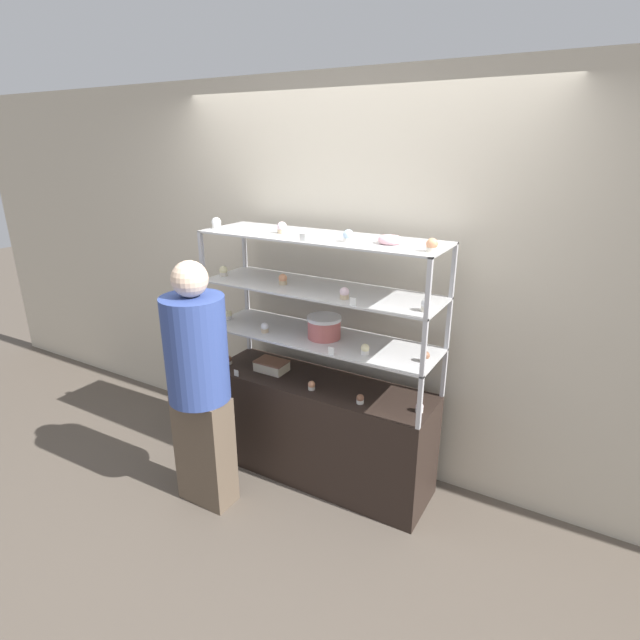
% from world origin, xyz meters
% --- Properties ---
extents(ground_plane, '(20.00, 20.00, 0.00)m').
position_xyz_m(ground_plane, '(0.00, 0.00, 0.00)').
color(ground_plane, brown).
extents(back_wall, '(8.00, 0.05, 2.60)m').
position_xyz_m(back_wall, '(0.00, 0.37, 1.30)').
color(back_wall, beige).
rests_on(back_wall, ground_plane).
extents(display_base, '(1.51, 0.45, 0.71)m').
position_xyz_m(display_base, '(0.00, 0.00, 0.36)').
color(display_base, black).
rests_on(display_base, ground_plane).
extents(display_riser_lower, '(1.51, 0.45, 0.32)m').
position_xyz_m(display_riser_lower, '(0.00, 0.00, 1.01)').
color(display_riser_lower, '#B7B7BC').
rests_on(display_riser_lower, display_base).
extents(display_riser_middle, '(1.51, 0.45, 0.32)m').
position_xyz_m(display_riser_middle, '(0.00, 0.00, 1.33)').
color(display_riser_middle, '#B7B7BC').
rests_on(display_riser_middle, display_riser_lower).
extents(display_riser_upper, '(1.51, 0.45, 0.32)m').
position_xyz_m(display_riser_upper, '(0.00, 0.00, 1.65)').
color(display_riser_upper, '#B7B7BC').
rests_on(display_riser_upper, display_riser_middle).
extents(layer_cake_centerpiece, '(0.21, 0.21, 0.14)m').
position_xyz_m(layer_cake_centerpiece, '(0.03, -0.00, 1.10)').
color(layer_cake_centerpiece, '#C66660').
rests_on(layer_cake_centerpiece, display_riser_lower).
extents(sheet_cake_frosted, '(0.21, 0.14, 0.07)m').
position_xyz_m(sheet_cake_frosted, '(-0.37, -0.02, 0.75)').
color(sheet_cake_frosted, beige).
rests_on(sheet_cake_frosted, display_base).
extents(cupcake_0, '(0.05, 0.05, 0.06)m').
position_xyz_m(cupcake_0, '(-0.70, -0.08, 0.74)').
color(cupcake_0, beige).
rests_on(cupcake_0, display_base).
extents(cupcake_1, '(0.05, 0.05, 0.06)m').
position_xyz_m(cupcake_1, '(0.01, -0.12, 0.74)').
color(cupcake_1, beige).
rests_on(cupcake_1, display_base).
extents(cupcake_2, '(0.05, 0.05, 0.06)m').
position_xyz_m(cupcake_2, '(0.35, -0.12, 0.74)').
color(cupcake_2, white).
rests_on(cupcake_2, display_base).
extents(cupcake_3, '(0.05, 0.05, 0.06)m').
position_xyz_m(cupcake_3, '(0.69, -0.04, 0.74)').
color(cupcake_3, white).
rests_on(cupcake_3, display_base).
extents(price_tag_0, '(0.04, 0.00, 0.04)m').
position_xyz_m(price_tag_0, '(-0.53, -0.21, 0.73)').
color(price_tag_0, white).
rests_on(price_tag_0, display_base).
extents(cupcake_4, '(0.05, 0.05, 0.06)m').
position_xyz_m(cupcake_4, '(-0.71, -0.04, 1.06)').
color(cupcake_4, white).
rests_on(cupcake_4, display_riser_lower).
extents(cupcake_5, '(0.05, 0.05, 0.06)m').
position_xyz_m(cupcake_5, '(-0.35, -0.11, 1.06)').
color(cupcake_5, '#CCB28C').
rests_on(cupcake_5, display_riser_lower).
extents(cupcake_6, '(0.05, 0.05, 0.06)m').
position_xyz_m(cupcake_6, '(0.36, -0.11, 1.06)').
color(cupcake_6, white).
rests_on(cupcake_6, display_riser_lower).
extents(cupcake_7, '(0.05, 0.05, 0.06)m').
position_xyz_m(cupcake_7, '(0.70, -0.04, 1.06)').
color(cupcake_7, white).
rests_on(cupcake_7, display_riser_lower).
extents(price_tag_1, '(0.04, 0.00, 0.04)m').
position_xyz_m(price_tag_1, '(0.20, -0.21, 1.05)').
color(price_tag_1, white).
rests_on(price_tag_1, display_riser_lower).
extents(cupcake_8, '(0.05, 0.05, 0.07)m').
position_xyz_m(cupcake_8, '(-0.70, -0.07, 1.38)').
color(cupcake_8, beige).
rests_on(cupcake_8, display_riser_middle).
extents(cupcake_9, '(0.05, 0.05, 0.07)m').
position_xyz_m(cupcake_9, '(-0.24, -0.04, 1.38)').
color(cupcake_9, '#CCB28C').
rests_on(cupcake_9, display_riser_middle).
extents(cupcake_10, '(0.05, 0.05, 0.07)m').
position_xyz_m(cupcake_10, '(0.23, -0.12, 1.38)').
color(cupcake_10, '#CCB28C').
rests_on(cupcake_10, display_riser_middle).
extents(cupcake_11, '(0.05, 0.05, 0.07)m').
position_xyz_m(cupcake_11, '(0.70, -0.10, 1.38)').
color(cupcake_11, beige).
rests_on(cupcake_11, display_riser_middle).
extents(price_tag_2, '(0.04, 0.00, 0.04)m').
position_xyz_m(price_tag_2, '(0.33, -0.21, 1.37)').
color(price_tag_2, white).
rests_on(price_tag_2, display_riser_middle).
extents(cupcake_12, '(0.06, 0.06, 0.07)m').
position_xyz_m(cupcake_12, '(-0.71, -0.10, 1.70)').
color(cupcake_12, white).
rests_on(cupcake_12, display_riser_upper).
extents(cupcake_13, '(0.06, 0.06, 0.07)m').
position_xyz_m(cupcake_13, '(-0.25, -0.03, 1.70)').
color(cupcake_13, '#CCB28C').
rests_on(cupcake_13, display_riser_upper).
extents(cupcake_14, '(0.06, 0.06, 0.07)m').
position_xyz_m(cupcake_14, '(0.23, -0.09, 1.70)').
color(cupcake_14, white).
rests_on(cupcake_14, display_riser_upper).
extents(cupcake_15, '(0.06, 0.06, 0.07)m').
position_xyz_m(cupcake_15, '(0.71, -0.11, 1.70)').
color(cupcake_15, beige).
rests_on(cupcake_15, display_riser_upper).
extents(price_tag_3, '(0.04, 0.00, 0.04)m').
position_xyz_m(price_tag_3, '(0.01, -0.21, 1.69)').
color(price_tag_3, white).
rests_on(price_tag_3, display_riser_upper).
extents(donut_glazed, '(0.13, 0.13, 0.04)m').
position_xyz_m(donut_glazed, '(0.45, -0.02, 1.69)').
color(donut_glazed, '#EFB2BC').
rests_on(donut_glazed, display_riser_upper).
extents(customer_figure, '(0.37, 0.37, 1.58)m').
position_xyz_m(customer_figure, '(-0.50, -0.58, 0.84)').
color(customer_figure, brown).
rests_on(customer_figure, ground_plane).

